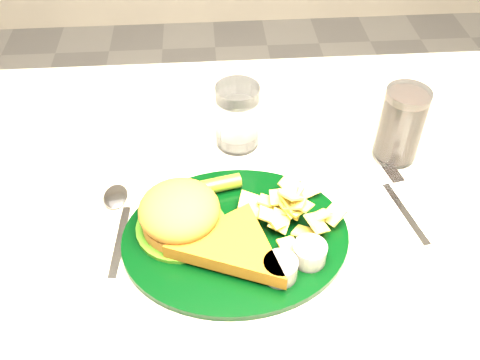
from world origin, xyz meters
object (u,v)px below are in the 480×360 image
object	(u,v)px
fork_napkin	(403,209)
cola_glass	(401,125)
dinner_plate	(236,222)
water_glass	(238,116)
table	(245,342)

from	to	relation	value
fork_napkin	cola_glass	bearing A→B (deg)	68.40
dinner_plate	water_glass	size ratio (longest dim) A/B	2.84
table	fork_napkin	distance (m)	0.44
table	fork_napkin	xyz separation A→B (m)	(0.22, -0.02, 0.38)
cola_glass	fork_napkin	xyz separation A→B (m)	(-0.02, -0.12, -0.06)
water_glass	fork_napkin	distance (m)	0.28
dinner_plate	cola_glass	world-z (taller)	cola_glass
dinner_plate	fork_napkin	bearing A→B (deg)	5.07
table	cola_glass	bearing A→B (deg)	22.34
table	water_glass	xyz separation A→B (m)	(-0.00, 0.15, 0.43)
water_glass	cola_glass	xyz separation A→B (m)	(0.24, -0.05, 0.01)
dinner_plate	water_glass	bearing A→B (deg)	82.48
table	dinner_plate	distance (m)	0.41
dinner_plate	cola_glass	xyz separation A→B (m)	(0.26, 0.15, 0.03)
table	cola_glass	world-z (taller)	cola_glass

